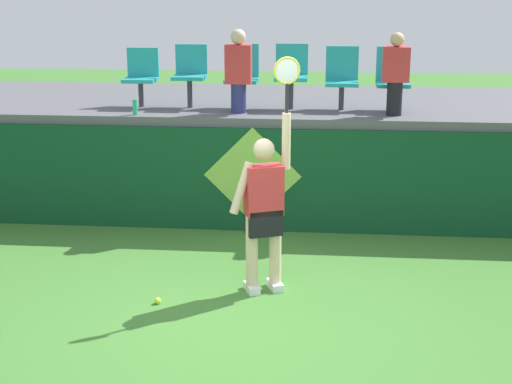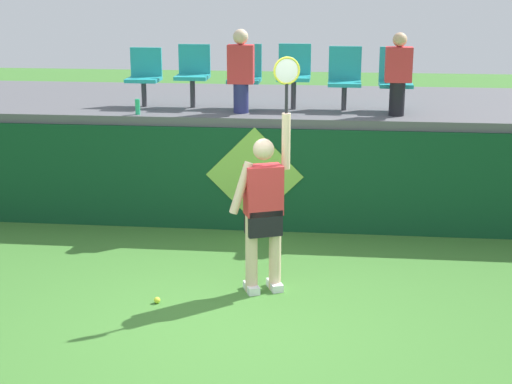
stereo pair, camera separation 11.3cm
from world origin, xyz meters
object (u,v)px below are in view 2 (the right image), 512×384
object	(u,v)px
water_bottle	(138,107)
stadium_chair_0	(145,74)
stadium_chair_2	(245,73)
stadium_chair_4	(345,76)
stadium_chair_1	(193,72)
stadium_chair_3	(294,72)
tennis_ball	(157,300)
tennis_player	(264,207)
stadium_chair_5	(396,77)
spectator_0	(398,73)
spectator_1	(241,70)

from	to	relation	value
water_bottle	stadium_chair_0	bearing A→B (deg)	95.54
stadium_chair_2	stadium_chair_4	distance (m)	1.36
stadium_chair_1	water_bottle	bearing A→B (deg)	-131.28
stadium_chair_2	stadium_chair_3	xyz separation A→B (m)	(0.67, -0.00, 0.02)
tennis_ball	stadium_chair_2	bearing A→B (deg)	81.26
stadium_chair_0	tennis_player	bearing A→B (deg)	-55.78
tennis_player	stadium_chair_5	xyz separation A→B (m)	(1.49, 2.87, 1.00)
stadium_chair_3	stadium_chair_4	size ratio (longest dim) A/B	1.03
stadium_chair_1	spectator_0	distance (m)	2.78
tennis_player	water_bottle	bearing A→B (deg)	131.01
stadium_chair_2	spectator_0	world-z (taller)	spectator_0
water_bottle	spectator_0	xyz separation A→B (m)	(3.37, 0.28, 0.45)
stadium_chair_5	tennis_player	bearing A→B (deg)	-117.49
stadium_chair_2	spectator_0	size ratio (longest dim) A/B	0.80
tennis_ball	stadium_chair_4	distance (m)	4.27
tennis_player	stadium_chair_5	world-z (taller)	tennis_player
water_bottle	stadium_chair_2	size ratio (longest dim) A/B	0.24
stadium_chair_3	tennis_player	bearing A→B (deg)	-92.57
water_bottle	stadium_chair_1	world-z (taller)	stadium_chair_1
stadium_chair_5	tennis_ball	bearing A→B (deg)	-127.43
tennis_player	stadium_chair_1	xyz separation A→B (m)	(-1.26, 2.86, 1.04)
tennis_ball	stadium_chair_2	xyz separation A→B (m)	(0.51, 3.33, 1.92)
tennis_ball	water_bottle	world-z (taller)	water_bottle
tennis_ball	stadium_chair_4	world-z (taller)	stadium_chair_4
stadium_chair_2	spectator_1	size ratio (longest dim) A/B	0.78
water_bottle	stadium_chair_1	bearing A→B (deg)	48.72
stadium_chair_4	tennis_ball	bearing A→B (deg)	-119.31
stadium_chair_0	stadium_chair_2	distance (m)	1.40
spectator_0	stadium_chair_0	bearing A→B (deg)	172.99
stadium_chair_0	stadium_chair_1	size ratio (longest dim) A/B	0.94
stadium_chair_3	spectator_0	bearing A→B (deg)	-17.28
spectator_0	spectator_1	bearing A→B (deg)	179.91
tennis_ball	stadium_chair_5	bearing A→B (deg)	52.57
stadium_chair_4	spectator_0	xyz separation A→B (m)	(0.68, -0.43, 0.10)
stadium_chair_0	stadium_chair_4	bearing A→B (deg)	0.14
stadium_chair_0	stadium_chair_1	distance (m)	0.69
tennis_player	stadium_chair_3	bearing A→B (deg)	87.43
tennis_ball	stadium_chair_1	xyz separation A→B (m)	(-0.20, 3.32, 1.94)
tennis_player	stadium_chair_3	distance (m)	3.05
stadium_chair_4	spectator_1	size ratio (longest dim) A/B	0.77
stadium_chair_3	stadium_chair_1	bearing A→B (deg)	-179.94
stadium_chair_4	spectator_1	world-z (taller)	spectator_1
stadium_chair_3	stadium_chair_4	xyz separation A→B (m)	(0.68, 0.01, -0.04)
stadium_chair_3	spectator_1	distance (m)	0.80
stadium_chair_1	stadium_chair_3	world-z (taller)	stadium_chair_3
stadium_chair_1	spectator_1	world-z (taller)	spectator_1
stadium_chair_4	stadium_chair_5	world-z (taller)	stadium_chair_4
tennis_player	spectator_0	size ratio (longest dim) A/B	2.32
water_bottle	stadium_chair_5	size ratio (longest dim) A/B	0.24
stadium_chair_3	spectator_1	bearing A→B (deg)	-148.06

